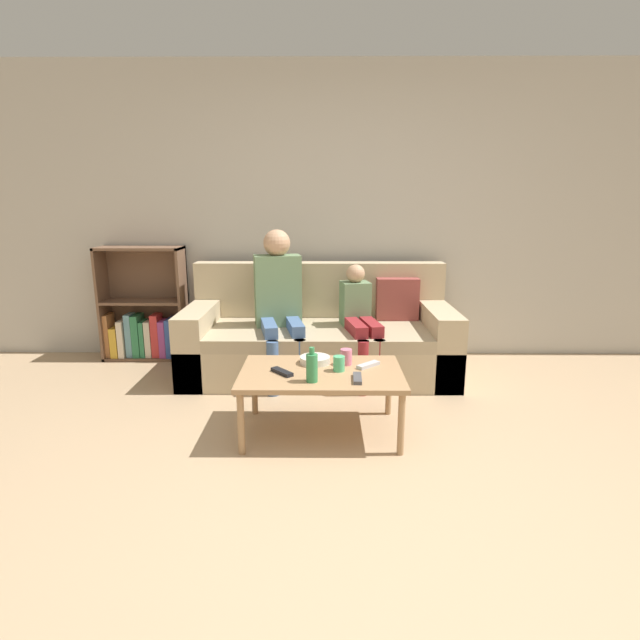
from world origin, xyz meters
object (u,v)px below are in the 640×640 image
Objects in this scene: cup_far at (339,364)px; coffee_table at (321,377)px; person_adult at (279,294)px; person_child at (360,317)px; tv_remote_2 at (368,365)px; bottle at (312,367)px; snack_bowl at (315,360)px; couch at (320,339)px; cup_near at (346,357)px; tv_remote_1 at (282,372)px; bookshelf at (144,318)px; tv_remote_0 at (357,378)px.

coffee_table is at bearing -177.22° from cup_far.
person_adult reaches higher than cup_far.
person_child reaches higher than tv_remote_2.
person_adult reaches higher than bottle.
snack_bowl is (-0.04, 0.15, 0.06)m from coffee_table.
cup_near is (0.17, -1.01, 0.17)m from couch.
coffee_table is at bearing -117.91° from person_child.
snack_bowl is at bearing -91.45° from couch.
person_child is at bearing -25.98° from couch.
person_adult is 1.19m from tv_remote_2.
person_child is at bearing 80.46° from cup_near.
person_adult is at bearing 163.35° from person_child.
cup_near reaches higher than cup_far.
cup_near reaches higher than snack_bowl.
cup_far is at bearing -31.83° from tv_remote_1.
coffee_table is 0.17m from snack_bowl.
person_adult reaches higher than person_child.
tv_remote_2 is at bearing -73.53° from couch.
tv_remote_1 is at bearing -100.51° from couch.
bottle is (-0.35, -0.27, 0.08)m from tv_remote_2.
tv_remote_2 is at bearing -101.29° from person_child.
couch is 1.68m from bookshelf.
coffee_table is 0.31m from tv_remote_2.
tv_remote_0 is at bearing 5.75° from bottle.
tv_remote_2 is at bearing 16.30° from coffee_table.
bookshelf is 2.03m from person_child.
coffee_table is at bearing -29.12° from tv_remote_1.
cup_near is 1.08× the size of cup_far.
bookshelf is 0.85× the size of person_adult.
tv_remote_0 reaches higher than coffee_table.
bottle reaches higher than tv_remote_0.
tv_remote_0 is 0.26m from tv_remote_2.
tv_remote_1 is at bearing -168.40° from coffee_table.
cup_far is at bearing 125.06° from tv_remote_0.
tv_remote_1 is 1.02× the size of tv_remote_2.
bookshelf is at bearing 136.58° from coffee_table.
cup_near is 0.52× the size of snack_bowl.
tv_remote_1 is at bearing -171.12° from cup_far.
cup_near is 0.63× the size of tv_remote_1.
person_adult is 1.36m from tv_remote_0.
bottle is at bearing -88.12° from person_adult.
couch reaches higher than coffee_table.
couch is 1.04m from cup_near.
cup_near is at bearing -80.25° from couch.
bookshelf is at bearing 141.60° from cup_near.
person_child reaches higher than tv_remote_0.
cup_far is 0.60× the size of tv_remote_2.
person_adult reaches higher than coffee_table.
coffee_table is 1.08× the size of person_child.
snack_bowl is at bearing 4.88° from tv_remote_1.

